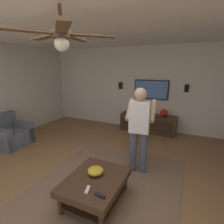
% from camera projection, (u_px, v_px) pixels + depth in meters
% --- Properties ---
extents(ground_plane, '(8.36, 8.36, 0.00)m').
position_uv_depth(ground_plane, '(90.00, 195.00, 2.81)').
color(ground_plane, olive).
extents(wall_back_tv, '(0.10, 6.98, 2.63)m').
position_uv_depth(wall_back_tv, '(147.00, 89.00, 5.59)').
color(wall_back_tv, silver).
rests_on(wall_back_tv, ground).
extents(ceiling_slab, '(7.16, 6.98, 0.10)m').
position_uv_depth(ceiling_slab, '(84.00, 9.00, 2.14)').
color(ceiling_slab, white).
extents(area_rug, '(3.15, 2.38, 0.01)m').
position_uv_depth(area_rug, '(102.00, 192.00, 2.86)').
color(area_rug, '#7A604C').
rests_on(area_rug, ground).
extents(armchair, '(0.84, 0.85, 0.82)m').
position_uv_depth(armchair, '(10.00, 135.00, 4.54)').
color(armchair, slate).
rests_on(armchair, ground).
extents(coffee_table, '(1.00, 0.80, 0.40)m').
position_uv_depth(coffee_table, '(95.00, 184.00, 2.61)').
color(coffee_table, '#422B1C').
rests_on(coffee_table, ground).
extents(media_console, '(0.45, 1.70, 0.55)m').
position_uv_depth(media_console, '(148.00, 123.00, 5.50)').
color(media_console, '#422B1C').
rests_on(media_console, ground).
extents(tv, '(0.05, 1.05, 0.59)m').
position_uv_depth(tv, '(151.00, 90.00, 5.45)').
color(tv, black).
extents(person_standing, '(0.58, 0.58, 1.64)m').
position_uv_depth(person_standing, '(139.00, 126.00, 3.24)').
color(person_standing, '#4C5166').
rests_on(person_standing, ground).
extents(bowl, '(0.24, 0.24, 0.11)m').
position_uv_depth(bowl, '(96.00, 171.00, 2.67)').
color(bowl, gold).
rests_on(bowl, coffee_table).
extents(remote_white, '(0.16, 0.09, 0.02)m').
position_uv_depth(remote_white, '(88.00, 190.00, 2.32)').
color(remote_white, white).
rests_on(remote_white, coffee_table).
extents(remote_black, '(0.06, 0.15, 0.02)m').
position_uv_depth(remote_black, '(100.00, 195.00, 2.22)').
color(remote_black, black).
rests_on(remote_black, coffee_table).
extents(vase_round, '(0.22, 0.22, 0.22)m').
position_uv_depth(vase_round, '(164.00, 113.00, 5.25)').
color(vase_round, red).
rests_on(vase_round, media_console).
extents(wall_speaker_left, '(0.06, 0.12, 0.22)m').
position_uv_depth(wall_speaker_left, '(187.00, 88.00, 5.03)').
color(wall_speaker_left, black).
extents(wall_speaker_right, '(0.06, 0.12, 0.22)m').
position_uv_depth(wall_speaker_right, '(121.00, 86.00, 5.86)').
color(wall_speaker_right, black).
extents(ceiling_fan, '(1.13, 1.06, 0.46)m').
position_uv_depth(ceiling_fan, '(61.00, 37.00, 1.85)').
color(ceiling_fan, '#4C3828').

